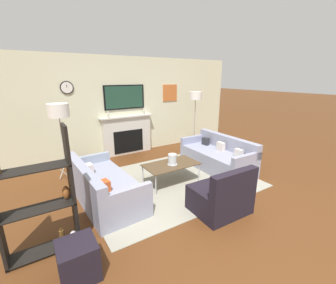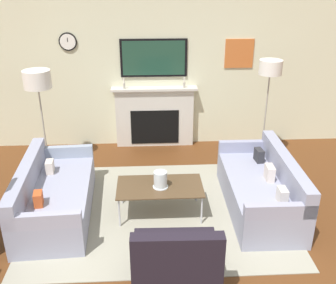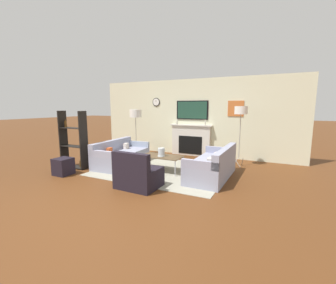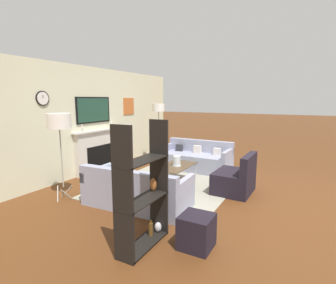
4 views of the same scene
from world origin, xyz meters
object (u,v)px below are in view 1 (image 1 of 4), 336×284
at_px(hurricane_candle, 172,160).
at_px(couch_right, 218,157).
at_px(ottoman, 78,260).
at_px(floor_lamp_right, 196,97).
at_px(shelf_unit, 38,200).
at_px(coffee_table, 171,165).
at_px(couch_left, 103,187).
at_px(armchair, 221,197).
at_px(floor_lamp_left, 58,111).

bearing_deg(hurricane_candle, couch_right, 3.97).
bearing_deg(hurricane_candle, ottoman, -147.73).
relative_size(floor_lamp_right, shelf_unit, 1.08).
height_order(coffee_table, shelf_unit, shelf_unit).
distance_m(couch_left, hurricane_candle, 1.45).
relative_size(armchair, coffee_table, 0.79).
distance_m(couch_left, armchair, 2.07).
relative_size(couch_right, ottoman, 4.32).
height_order(coffee_table, ottoman, ottoman).
relative_size(couch_left, couch_right, 1.02).
bearing_deg(floor_lamp_left, shelf_unit, -105.08).
bearing_deg(couch_right, armchair, -132.58).
bearing_deg(coffee_table, ottoman, -147.14).
distance_m(couch_right, hurricane_candle, 1.41).
bearing_deg(couch_left, armchair, -42.16).
relative_size(coffee_table, hurricane_candle, 5.08).
height_order(coffee_table, floor_lamp_right, floor_lamp_right).
bearing_deg(floor_lamp_right, shelf_unit, -152.07).
relative_size(floor_lamp_right, ottoman, 4.05).
distance_m(armchair, coffee_table, 1.33).
xyz_separation_m(couch_right, ottoman, (-3.53, -1.45, -0.07)).
bearing_deg(floor_lamp_right, floor_lamp_left, 180.00).
xyz_separation_m(couch_left, hurricane_candle, (1.42, -0.09, 0.26)).
bearing_deg(shelf_unit, ottoman, -66.18).
bearing_deg(floor_lamp_right, hurricane_candle, -139.97).
bearing_deg(armchair, coffee_table, 95.04).
xyz_separation_m(hurricane_candle, shelf_unit, (-2.42, -0.73, 0.21)).
height_order(couch_left, armchair, armchair).
relative_size(couch_right, floor_lamp_left, 1.14).
bearing_deg(floor_lamp_right, coffee_table, -140.59).
height_order(coffee_table, floor_lamp_left, floor_lamp_left).
relative_size(couch_left, armchair, 2.14).
bearing_deg(ottoman, couch_left, 63.55).
xyz_separation_m(coffee_table, hurricane_candle, (0.01, -0.03, 0.12)).
xyz_separation_m(armchair, hurricane_candle, (-0.11, 1.29, 0.25)).
relative_size(floor_lamp_left, shelf_unit, 1.01).
bearing_deg(couch_right, couch_left, -179.97).
xyz_separation_m(shelf_unit, ottoman, (0.28, -0.62, -0.52)).
bearing_deg(armchair, couch_right, 47.42).
relative_size(shelf_unit, ottoman, 3.74).
relative_size(coffee_table, shelf_unit, 0.70).
distance_m(floor_lamp_left, floor_lamp_right, 3.60).
bearing_deg(floor_lamp_right, ottoman, -144.02).
bearing_deg(ottoman, shelf_unit, 113.82).
bearing_deg(armchair, couch_left, 137.84).
xyz_separation_m(couch_left, floor_lamp_left, (-0.40, 1.40, 1.22)).
distance_m(couch_right, floor_lamp_left, 3.70).
height_order(couch_right, hurricane_candle, couch_right).
distance_m(coffee_table, ottoman, 2.55).
distance_m(couch_right, coffee_table, 1.40).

